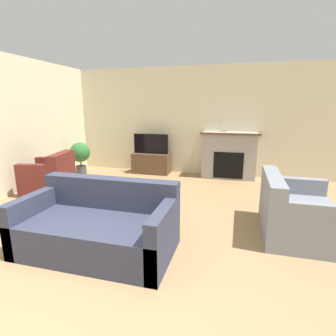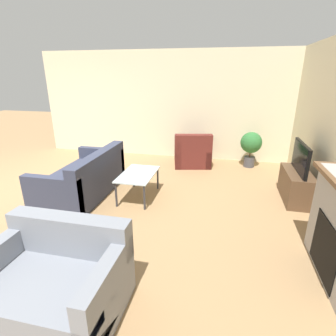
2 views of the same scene
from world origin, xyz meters
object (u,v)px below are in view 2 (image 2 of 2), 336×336
(armchair_by_window, at_px, (192,153))
(potted_plant, at_px, (251,145))
(tv, at_px, (301,158))
(couch_loveseat, at_px, (56,283))
(coffee_table, at_px, (138,176))
(couch_sectional, at_px, (84,180))

(armchair_by_window, xyz_separation_m, potted_plant, (-0.18, 1.36, 0.24))
(armchair_by_window, bearing_deg, tv, 131.66)
(couch_loveseat, relative_size, coffee_table, 1.33)
(coffee_table, bearing_deg, potted_plant, 136.44)
(couch_sectional, xyz_separation_m, potted_plant, (-2.27, 3.09, 0.25))
(tv, height_order, couch_loveseat, tv)
(potted_plant, bearing_deg, tv, 22.01)
(couch_sectional, height_order, coffee_table, couch_sectional)
(tv, bearing_deg, couch_loveseat, -42.35)
(tv, distance_m, couch_sectional, 3.85)
(couch_loveseat, bearing_deg, coffee_table, 90.63)
(couch_sectional, height_order, armchair_by_window, same)
(couch_loveseat, height_order, armchair_by_window, same)
(armchair_by_window, xyz_separation_m, coffee_table, (2.00, -0.71, 0.11))
(couch_loveseat, height_order, potted_plant, potted_plant)
(tv, distance_m, armchair_by_window, 2.56)
(couch_loveseat, height_order, coffee_table, couch_loveseat)
(couch_sectional, relative_size, armchair_by_window, 1.81)
(couch_sectional, bearing_deg, coffee_table, 95.02)
(potted_plant, bearing_deg, couch_loveseat, -23.79)
(couch_loveseat, bearing_deg, potted_plant, 66.21)
(tv, xyz_separation_m, couch_loveseat, (2.98, -2.72, -0.49))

